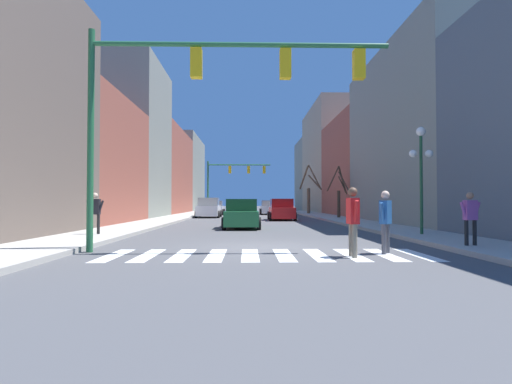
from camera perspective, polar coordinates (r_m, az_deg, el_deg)
The scene contains 21 objects.
ground_plane at distance 12.55m, azimuth 1.17°, elevation -7.89°, with size 240.00×240.00×0.00m, color #4C4C4F.
sidewalk_left at distance 13.91m, azimuth -27.19°, elevation -6.79°, with size 2.71×90.00×0.15m.
sidewalk_right at distance 14.40m, azimuth 28.48°, elevation -6.59°, with size 2.71×90.00×0.15m.
building_row_left at distance 40.00m, azimuth -16.35°, elevation 4.28°, with size 6.00×62.75×13.22m.
building_row_right at distance 42.61m, azimuth 14.39°, elevation 4.46°, with size 6.00×64.72×13.96m.
crosswalk_stripes at distance 10.72m, azimuth 1.59°, elevation -8.98°, with size 8.55×2.60×0.01m.
traffic_signal_near at distance 11.87m, azimuth -7.32°, elevation 14.99°, with size 8.59×0.28×6.32m.
traffic_signal_far at distance 44.99m, azimuth -3.49°, elevation 2.47°, with size 7.12×0.28×5.98m.
street_lamp_right_corner at distance 17.08m, azimuth 22.50°, elevation 4.50°, with size 0.95×0.36×4.22m.
car_parked_right_far at distance 30.87m, azimuth 3.66°, elevation -2.61°, with size 2.03×4.18×1.65m.
car_parked_right_near at distance 36.32m, azimuth -6.76°, elevation -2.33°, with size 2.15×4.28×1.78m.
car_at_intersection at distance 21.43m, azimuth -2.06°, elevation -3.23°, with size 1.98×4.16×1.56m.
car_driving_toward_lane at distance 43.61m, azimuth -5.91°, elevation -2.31°, with size 2.03×4.19×1.53m.
car_parked_left_near at distance 50.28m, azimuth 4.01°, elevation -2.16°, with size 2.02×4.46×1.61m.
car_parked_left_mid at distance 44.85m, azimuth 1.82°, elevation -2.27°, with size 1.98×4.79×1.57m.
pedestrian_on_left_sidewalk at distance 13.20m, azimuth 28.28°, elevation -2.76°, with size 0.67×0.25×1.55m.
pedestrian_waiting_at_curb at distance 16.95m, azimuth -22.01°, elevation -2.34°, with size 0.70×0.23×1.62m.
pedestrian_near_right_corner at distance 10.55m, azimuth 13.66°, elevation -3.31°, with size 0.25×0.77×1.79m.
pedestrian_on_right_sidewalk at distance 11.46m, azimuth 18.00°, elevation -3.34°, with size 0.52×0.64×1.72m.
street_tree_left_far at distance 33.25m, azimuth 11.89°, elevation -0.18°, with size 1.97×1.99×4.22m.
street_tree_right_far at distance 44.26m, azimuth 7.57°, elevation 0.05°, with size 2.24×2.37×5.37m.
Camera 1 is at (-0.52, -12.46, 1.42)m, focal length 28.00 mm.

